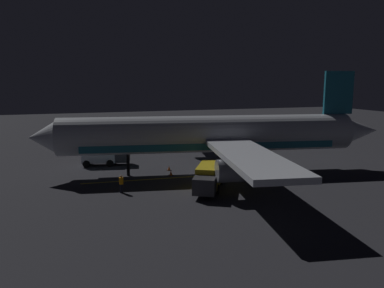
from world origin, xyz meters
The scene contains 8 objects.
ground_plane centered at (0.00, 0.00, -0.10)m, with size 180.00×180.00×0.20m, color #2C2C32.
apron_guide_stripe centered at (-1.03, 4.00, 0.00)m, with size 0.24×20.75×0.01m, color gold.
airliner centered at (-0.11, -0.61, 4.37)m, with size 37.86×40.85×11.72m.
baggage_truck centered at (7.75, 11.14, 1.18)m, with size 3.23×6.16×2.24m.
catering_truck centered at (-6.71, 2.55, 1.26)m, with size 6.46×4.83×2.43m.
ground_crew_worker centered at (-4.76, 10.70, 0.89)m, with size 0.40×0.40×1.74m.
traffic_cone_near_left centered at (0.16, 4.47, 0.25)m, with size 0.50×0.50×0.55m.
traffic_cone_near_right centered at (2.50, 4.06, 0.25)m, with size 0.50×0.50×0.55m.
Camera 1 is at (-39.27, 15.09, 10.53)m, focal length 34.64 mm.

